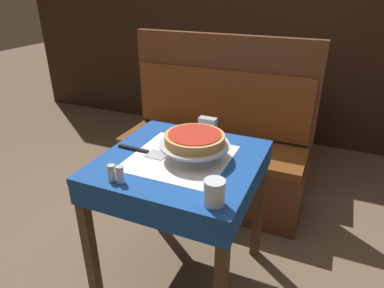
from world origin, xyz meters
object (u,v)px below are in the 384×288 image
at_px(dining_table_front, 181,175).
at_px(water_glass_near, 214,192).
at_px(salt_shaker, 112,173).
at_px(condiment_caddy, 273,77).
at_px(pizza_pan_stand, 194,145).
at_px(napkin_holder, 208,125).
at_px(pepper_shaker, 120,175).
at_px(deep_dish_pizza, 195,138).
at_px(pizza_server, 144,151).
at_px(booth_bench, 213,156).
at_px(dining_table_rear, 267,91).

bearing_deg(dining_table_front, water_glass_near, -46.38).
bearing_deg(salt_shaker, condiment_caddy, 80.20).
height_order(pizza_pan_stand, napkin_holder, napkin_holder).
bearing_deg(salt_shaker, dining_table_front, 59.68).
bearing_deg(pepper_shaker, napkin_holder, 76.73).
bearing_deg(deep_dish_pizza, pepper_shaker, -121.60).
bearing_deg(water_glass_near, dining_table_front, 133.62).
xyz_separation_m(pizza_server, salt_shaker, (0.01, -0.29, 0.03)).
relative_size(water_glass_near, napkin_holder, 1.06).
bearing_deg(dining_table_front, pizza_pan_stand, 18.13).
height_order(pizza_pan_stand, pizza_server, pizza_pan_stand).
xyz_separation_m(booth_bench, condiment_caddy, (0.27, 0.70, 0.47)).
relative_size(pepper_shaker, condiment_caddy, 0.44).
xyz_separation_m(salt_shaker, pepper_shaker, (0.04, 0.00, 0.00)).
bearing_deg(napkin_holder, deep_dish_pizza, -80.54).
xyz_separation_m(deep_dish_pizza, pepper_shaker, (-0.20, -0.33, -0.07)).
distance_m(dining_table_front, salt_shaker, 0.38).
relative_size(dining_table_rear, booth_bench, 0.59).
bearing_deg(napkin_holder, salt_shaker, -106.83).
bearing_deg(salt_shaker, napkin_holder, 73.17).
bearing_deg(condiment_caddy, dining_table_rear, 150.35).
distance_m(pizza_server, pepper_shaker, 0.29).
distance_m(dining_table_rear, salt_shaker, 1.89).
height_order(dining_table_front, pizza_server, pizza_server).
bearing_deg(pizza_server, dining_table_rear, 79.74).
bearing_deg(condiment_caddy, water_glass_near, -85.46).
xyz_separation_m(salt_shaker, condiment_caddy, (0.32, 1.84, 0.01)).
relative_size(dining_table_front, booth_bench, 0.56).
xyz_separation_m(dining_table_front, pepper_shaker, (-0.14, -0.31, 0.14)).
relative_size(dining_table_rear, water_glass_near, 7.72).
bearing_deg(napkin_holder, water_glass_near, -66.77).
xyz_separation_m(water_glass_near, condiment_caddy, (-0.15, 1.83, -0.01)).
xyz_separation_m(water_glass_near, napkin_holder, (-0.27, 0.63, -0.01)).
relative_size(dining_table_front, napkin_holder, 7.75).
bearing_deg(pepper_shaker, dining_table_rear, 82.99).
bearing_deg(water_glass_near, pizza_pan_stand, 124.40).
distance_m(pizza_pan_stand, condiment_caddy, 1.51).
xyz_separation_m(dining_table_rear, salt_shaker, (-0.27, -1.86, 0.12)).
relative_size(pizza_server, pepper_shaker, 3.60).
xyz_separation_m(pizza_server, condiment_caddy, (0.33, 1.55, 0.04)).
relative_size(pizza_server, water_glass_near, 2.64).
relative_size(deep_dish_pizza, pizza_server, 1.03).
height_order(pizza_server, water_glass_near, water_glass_near).
bearing_deg(booth_bench, pepper_shaker, -90.29).
relative_size(dining_table_front, salt_shaker, 10.42).
relative_size(pizza_pan_stand, water_glass_near, 3.19).
bearing_deg(booth_bench, salt_shaker, -92.43).
bearing_deg(dining_table_rear, pizza_pan_stand, -91.01).
relative_size(booth_bench, pepper_shaker, 17.78).
xyz_separation_m(dining_table_front, pizza_pan_stand, (0.07, 0.02, 0.17)).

